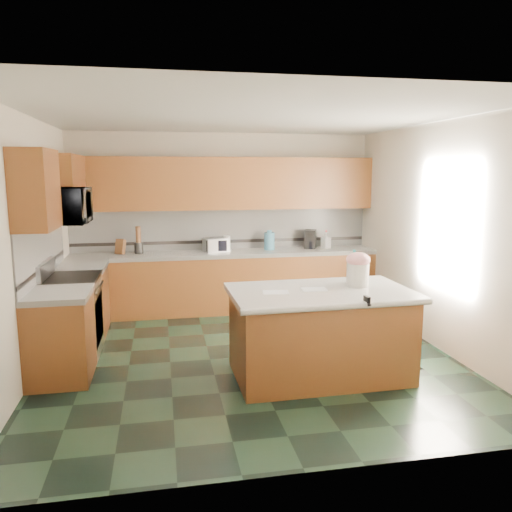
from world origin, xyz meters
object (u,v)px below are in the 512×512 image
object	(u,v)px
knife_block	(120,247)
soap_bottle_island	(354,266)
treat_jar	(358,275)
coffee_maker	(310,239)
toaster_oven	(216,245)
island_base	(320,336)
island_top	(321,293)

from	to	relation	value
knife_block	soap_bottle_island	bearing A→B (deg)	-21.21
treat_jar	coffee_maker	xyz separation A→B (m)	(0.29, 2.64, 0.03)
toaster_oven	coffee_maker	bearing A→B (deg)	-14.85
treat_jar	soap_bottle_island	distance (m)	0.18
soap_bottle_island	coffee_maker	world-z (taller)	soap_bottle_island
soap_bottle_island	knife_block	world-z (taller)	soap_bottle_island
island_base	coffee_maker	bearing A→B (deg)	74.18
treat_jar	coffee_maker	bearing A→B (deg)	94.55
treat_jar	toaster_oven	size ratio (longest dim) A/B	0.70
island_top	toaster_oven	distance (m)	2.82
island_top	soap_bottle_island	xyz separation A→B (m)	(0.46, 0.27, 0.21)
treat_jar	soap_bottle_island	bearing A→B (deg)	93.08
coffee_maker	treat_jar	bearing A→B (deg)	-73.60
treat_jar	soap_bottle_island	world-z (taller)	soap_bottle_island
soap_bottle_island	knife_block	bearing A→B (deg)	154.53
soap_bottle_island	island_base	bearing A→B (deg)	-132.37
island_base	knife_block	xyz separation A→B (m)	(-2.18, 2.71, 0.60)
island_top	coffee_maker	xyz separation A→B (m)	(0.72, 2.74, 0.18)
treat_jar	toaster_oven	xyz separation A→B (m)	(-1.21, 2.61, -0.02)
island_top	treat_jar	bearing A→B (deg)	12.08
knife_block	treat_jar	bearing A→B (deg)	-23.34
knife_block	toaster_oven	bearing A→B (deg)	21.61
island_base	soap_bottle_island	xyz separation A→B (m)	(0.46, 0.27, 0.67)
island_top	toaster_oven	size ratio (longest dim) A/B	5.31
soap_bottle_island	coffee_maker	distance (m)	2.49
soap_bottle_island	coffee_maker	size ratio (longest dim) A/B	1.22
island_top	knife_block	distance (m)	3.48
island_base	island_top	world-z (taller)	island_top
treat_jar	coffee_maker	size ratio (longest dim) A/B	0.83
knife_block	coffee_maker	size ratio (longest dim) A/B	0.74
island_base	soap_bottle_island	size ratio (longest dim) A/B	4.87
knife_block	toaster_oven	size ratio (longest dim) A/B	0.63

